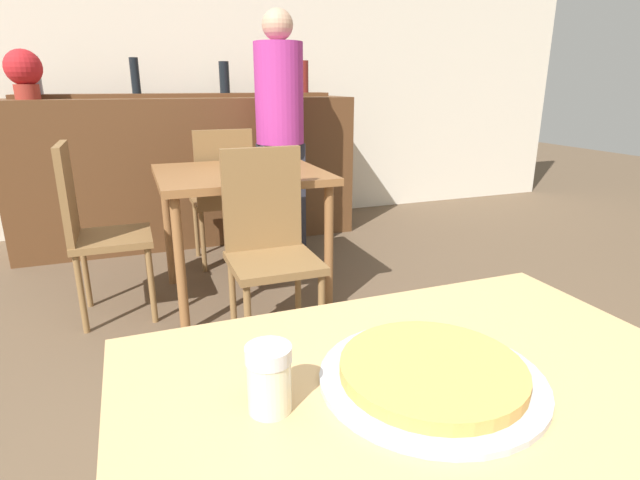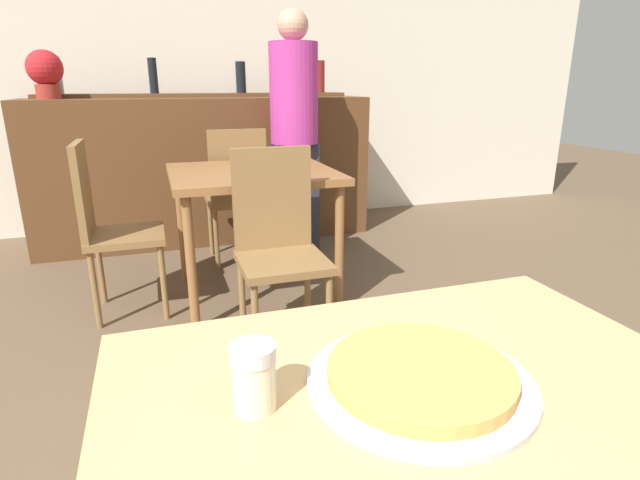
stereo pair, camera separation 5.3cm
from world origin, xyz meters
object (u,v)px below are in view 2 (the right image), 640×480
(chair_far_side_front, at_px, (278,237))
(chair_far_side_back, at_px, (237,189))
(cheese_shaker, at_px, (254,377))
(person_standing, at_px, (294,127))
(pizza_tray, at_px, (420,376))
(potted_plant, at_px, (45,72))
(chair_far_side_left, at_px, (107,220))

(chair_far_side_front, height_order, chair_far_side_back, same)
(cheese_shaker, xyz_separation_m, person_standing, (0.86, 2.85, 0.13))
(chair_far_side_front, height_order, pizza_tray, chair_far_side_front)
(pizza_tray, relative_size, potted_plant, 1.18)
(chair_far_side_left, height_order, person_standing, person_standing)
(chair_far_side_left, bearing_deg, chair_far_side_front, -126.69)
(chair_far_side_front, height_order, chair_far_side_left, same)
(pizza_tray, xyz_separation_m, cheese_shaker, (-0.28, 0.03, 0.04))
(chair_far_side_front, bearing_deg, chair_far_side_left, 143.31)
(chair_far_side_front, height_order, cheese_shaker, chair_far_side_front)
(chair_far_side_front, xyz_separation_m, cheese_shaker, (-0.40, -1.53, 0.26))
(cheese_shaker, bearing_deg, chair_far_side_left, 100.36)
(chair_far_side_left, xyz_separation_m, potted_plant, (-0.39, 1.26, 0.77))
(cheese_shaker, distance_m, person_standing, 2.98)
(chair_far_side_front, xyz_separation_m, person_standing, (0.45, 1.32, 0.39))
(chair_far_side_left, height_order, pizza_tray, chair_far_side_left)
(cheese_shaker, bearing_deg, pizza_tray, -5.12)
(chair_far_side_front, distance_m, person_standing, 1.45)
(potted_plant, bearing_deg, person_standing, -17.97)
(chair_far_side_front, height_order, person_standing, person_standing)
(chair_far_side_front, relative_size, chair_far_side_back, 1.00)
(pizza_tray, bearing_deg, person_standing, 78.61)
(cheese_shaker, distance_m, potted_plant, 3.50)
(chair_far_side_left, bearing_deg, potted_plant, 17.17)
(pizza_tray, bearing_deg, chair_far_side_back, 87.39)
(cheese_shaker, bearing_deg, chair_far_side_back, 81.50)
(chair_far_side_left, xyz_separation_m, person_standing, (1.25, 0.73, 0.39))
(cheese_shaker, relative_size, person_standing, 0.06)
(chair_far_side_left, xyz_separation_m, cheese_shaker, (0.39, -2.12, 0.26))
(person_standing, bearing_deg, chair_far_side_back, -163.08)
(person_standing, bearing_deg, cheese_shaker, -106.79)
(pizza_tray, height_order, cheese_shaker, cheese_shaker)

